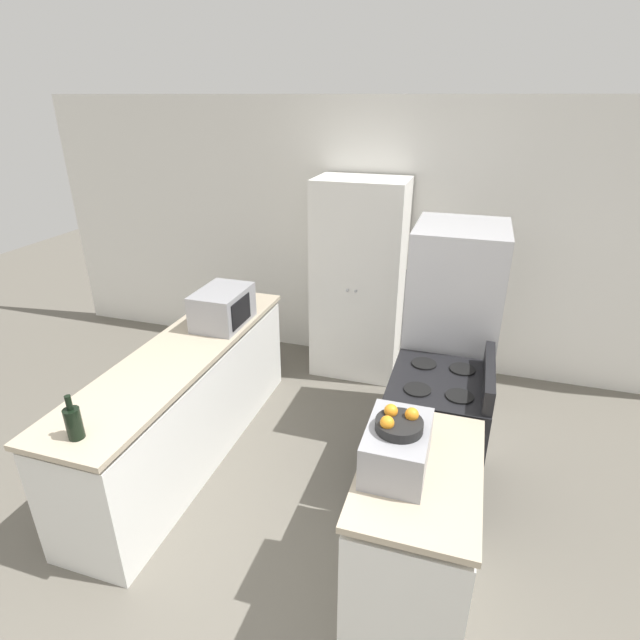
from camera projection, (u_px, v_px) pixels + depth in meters
The scene contains 10 objects.
wall_back at pixel (366, 237), 4.96m from camera, with size 7.00×0.06×2.60m.
counter_left at pixel (187, 404), 3.81m from camera, with size 0.60×2.45×0.90m.
counter_right at pixel (414, 535), 2.67m from camera, with size 0.60×0.99×0.90m.
pantry_cabinet at pixel (359, 280), 4.80m from camera, with size 0.84×0.59×1.92m.
stove at pixel (434, 435), 3.42m from camera, with size 0.66×0.72×1.06m.
refrigerator at pixel (450, 335), 3.92m from camera, with size 0.69×0.74×1.74m.
microwave at pixel (223, 307), 3.97m from camera, with size 0.36×0.50×0.29m.
wine_bottle at pixel (74, 422), 2.65m from camera, with size 0.09×0.09×0.26m.
toaster_oven at pixel (397, 448), 2.43m from camera, with size 0.31×0.44×0.23m.
fruit_bowl at pixel (398, 423), 2.36m from camera, with size 0.23×0.23×0.10m.
Camera 1 is at (1.02, -1.43, 2.59)m, focal length 28.00 mm.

